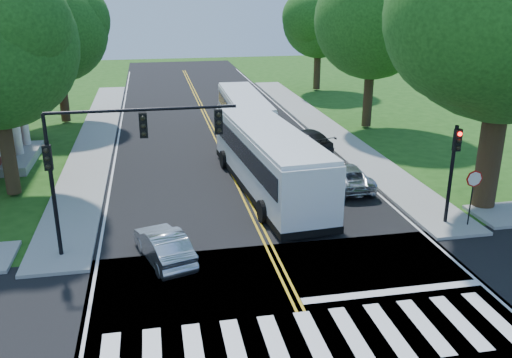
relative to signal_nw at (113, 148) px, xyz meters
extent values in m
plane|color=#1D4912|center=(5.86, -6.43, -4.38)|extent=(140.00, 140.00, 0.00)
cube|color=black|center=(5.86, 11.57, -4.37)|extent=(14.00, 96.00, 0.01)
cube|color=black|center=(5.86, -6.43, -4.37)|extent=(60.00, 12.00, 0.01)
cube|color=gold|center=(5.86, 15.57, -4.36)|extent=(0.36, 70.00, 0.01)
cube|color=silver|center=(-0.94, 15.57, -4.36)|extent=(0.12, 70.00, 0.01)
cube|color=silver|center=(12.66, 15.57, -4.36)|extent=(0.12, 70.00, 0.01)
cube|color=silver|center=(5.86, -6.93, -4.36)|extent=(12.60, 3.00, 0.01)
cube|color=silver|center=(9.36, -4.83, -4.36)|extent=(6.60, 0.40, 0.01)
cube|color=gray|center=(-2.44, 18.57, -4.30)|extent=(2.60, 40.00, 0.15)
cube|color=gray|center=(14.16, 18.57, -4.30)|extent=(2.60, 40.00, 0.15)
cylinder|color=#301D13|center=(16.86, 1.57, -1.23)|extent=(1.10, 1.10, 6.00)
cylinder|color=#301D13|center=(-5.64, 7.57, -1.83)|extent=(0.70, 0.70, 4.80)
cylinder|color=#301D13|center=(-5.14, 23.57, -2.03)|extent=(0.70, 0.70, 4.40)
sphere|color=#2C7322|center=(-5.14, 23.57, 2.64)|extent=(7.60, 7.60, 7.60)
cylinder|color=#301D13|center=(17.36, 17.57, -1.73)|extent=(0.70, 0.70, 5.00)
sphere|color=#2C7322|center=(17.36, 17.57, 3.50)|extent=(8.40, 8.40, 8.40)
cylinder|color=#301D13|center=(18.36, 33.57, -2.03)|extent=(0.70, 0.70, 4.40)
sphere|color=#2C7322|center=(18.36, 33.57, 2.51)|extent=(7.20, 7.20, 7.20)
cube|color=silver|center=(-6.54, 13.57, 0.02)|extent=(1.40, 6.00, 0.45)
cube|color=gray|center=(-6.54, 13.57, -4.13)|extent=(1.80, 6.00, 0.50)
cylinder|color=silver|center=(-6.54, 11.37, -2.28)|extent=(0.50, 0.50, 4.20)
cylinder|color=silver|center=(-6.54, 13.57, -2.28)|extent=(0.50, 0.50, 4.20)
cylinder|color=silver|center=(-6.54, 15.77, -2.28)|extent=(0.50, 0.50, 4.20)
cylinder|color=black|center=(-2.34, 0.07, -1.93)|extent=(0.16, 0.16, 4.60)
cube|color=black|center=(-2.34, -0.08, -0.23)|extent=(0.30, 0.22, 0.95)
sphere|color=black|center=(-2.34, -0.22, 0.07)|extent=(0.18, 0.18, 0.18)
cylinder|color=black|center=(1.16, 0.07, 1.37)|extent=(7.00, 0.12, 0.12)
cube|color=black|center=(1.16, -0.08, 0.82)|extent=(0.30, 0.22, 0.95)
cube|color=black|center=(3.96, -0.08, 0.82)|extent=(0.30, 0.22, 0.95)
cylinder|color=black|center=(14.06, 0.07, -2.03)|extent=(0.16, 0.16, 4.40)
cube|color=black|center=(14.06, -0.08, -0.43)|extent=(0.30, 0.22, 0.95)
sphere|color=#FF0A05|center=(14.06, -0.22, -0.13)|extent=(0.18, 0.18, 0.18)
cylinder|color=black|center=(14.86, -0.43, -3.13)|extent=(0.06, 0.06, 2.20)
cylinder|color=#A50A07|center=(14.86, -0.46, -2.08)|extent=(0.76, 0.04, 0.76)
cube|color=silver|center=(7.20, 5.88, -2.69)|extent=(3.77, 12.93, 2.97)
cube|color=black|center=(7.20, 5.88, -2.15)|extent=(3.77, 12.04, 1.03)
cube|color=black|center=(6.69, 12.29, -2.31)|extent=(2.64, 0.31, 1.73)
cube|color=orange|center=(6.69, 12.29, -1.34)|extent=(1.84, 0.25, 0.35)
cube|color=black|center=(7.20, 5.88, -4.01)|extent=(3.82, 13.03, 0.32)
cube|color=silver|center=(7.20, 5.88, -1.15)|extent=(3.68, 12.54, 0.24)
cylinder|color=black|center=(8.27, 10.20, -3.85)|extent=(0.43, 1.06, 1.04)
cylinder|color=black|center=(5.47, 9.97, -3.85)|extent=(0.43, 1.06, 1.04)
cylinder|color=black|center=(8.92, 2.12, -3.85)|extent=(0.43, 1.06, 1.04)
cylinder|color=black|center=(6.12, 1.89, -3.85)|extent=(0.43, 1.06, 1.04)
cube|color=silver|center=(7.94, 17.19, -2.90)|extent=(2.57, 11.19, 2.60)
cube|color=black|center=(7.94, 17.19, -2.43)|extent=(2.62, 10.41, 0.90)
cube|color=black|center=(8.02, 22.81, -2.57)|extent=(2.31, 0.13, 1.51)
cube|color=orange|center=(8.02, 22.81, -1.72)|extent=(1.61, 0.12, 0.30)
cube|color=black|center=(7.94, 17.19, -4.06)|extent=(2.62, 11.29, 0.28)
cube|color=silver|center=(7.94, 17.19, -1.55)|extent=(2.51, 10.85, 0.21)
cylinder|color=black|center=(9.22, 20.86, -3.91)|extent=(0.32, 0.91, 0.91)
cylinder|color=black|center=(6.77, 20.89, -3.91)|extent=(0.32, 0.91, 0.91)
cylinder|color=black|center=(9.13, 13.77, -3.91)|extent=(0.32, 0.91, 0.91)
cylinder|color=black|center=(6.67, 13.80, -3.91)|extent=(0.32, 0.91, 0.91)
imported|color=silver|center=(1.62, -0.98, -3.73)|extent=(2.41, 4.11, 1.28)
imported|color=#AEB1B5|center=(11.31, 5.47, -3.75)|extent=(2.15, 4.51, 1.24)
imported|color=black|center=(11.23, 12.67, -3.69)|extent=(2.96, 5.02, 1.36)
camera|label=1|loc=(1.50, -20.06, 5.61)|focal=38.00mm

